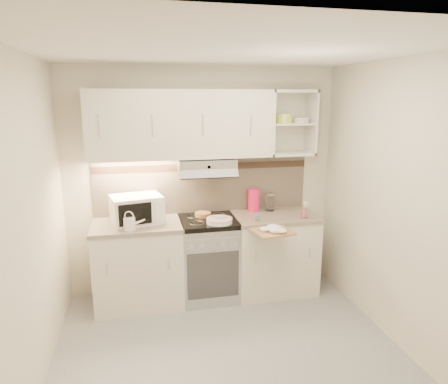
% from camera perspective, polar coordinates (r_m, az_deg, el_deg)
% --- Properties ---
extents(ground, '(3.00, 3.00, 0.00)m').
position_cam_1_polar(ground, '(3.71, 0.98, -22.33)').
color(ground, '#9C9C9F').
rests_on(ground, ground).
extents(room_shell, '(3.04, 2.84, 2.52)m').
position_cam_1_polar(room_shell, '(3.42, -0.27, 4.26)').
color(room_shell, beige).
rests_on(room_shell, ground).
extents(base_cabinet_left, '(0.90, 0.60, 0.86)m').
position_cam_1_polar(base_cabinet_left, '(4.40, -12.08, -10.26)').
color(base_cabinet_left, silver).
rests_on(base_cabinet_left, ground).
extents(worktop_left, '(0.92, 0.62, 0.04)m').
position_cam_1_polar(worktop_left, '(4.24, -12.37, -4.67)').
color(worktop_left, gray).
rests_on(worktop_left, base_cabinet_left).
extents(base_cabinet_right, '(0.90, 0.60, 0.86)m').
position_cam_1_polar(base_cabinet_right, '(4.63, 7.05, -8.84)').
color(base_cabinet_right, silver).
rests_on(base_cabinet_right, ground).
extents(worktop_right, '(0.92, 0.62, 0.04)m').
position_cam_1_polar(worktop_right, '(4.48, 7.21, -3.49)').
color(worktop_right, gray).
rests_on(worktop_right, base_cabinet_right).
extents(electric_range, '(0.60, 0.60, 0.90)m').
position_cam_1_polar(electric_range, '(4.44, -2.25, -9.42)').
color(electric_range, '#B7B7BC').
rests_on(electric_range, ground).
extents(microwave, '(0.57, 0.47, 0.28)m').
position_cam_1_polar(microwave, '(4.23, -12.37, -2.41)').
color(microwave, white).
rests_on(microwave, worktop_left).
extents(watering_can, '(0.22, 0.13, 0.19)m').
position_cam_1_polar(watering_can, '(4.03, -13.26, -4.35)').
color(watering_can, white).
rests_on(watering_can, worktop_left).
extents(plate_stack, '(0.27, 0.27, 0.06)m').
position_cam_1_polar(plate_stack, '(4.15, -0.67, -4.10)').
color(plate_stack, white).
rests_on(plate_stack, electric_range).
extents(bread_loaf, '(0.18, 0.18, 0.04)m').
position_cam_1_polar(bread_loaf, '(4.38, -3.03, -3.22)').
color(bread_loaf, '#B26E4F').
rests_on(bread_loaf, electric_range).
extents(pink_pitcher, '(0.14, 0.13, 0.26)m').
position_cam_1_polar(pink_pitcher, '(4.57, 4.29, -1.14)').
color(pink_pitcher, '#F81A50').
rests_on(pink_pitcher, worktop_right).
extents(glass_jar, '(0.11, 0.11, 0.20)m').
position_cam_1_polar(glass_jar, '(4.61, 6.58, -1.40)').
color(glass_jar, white).
rests_on(glass_jar, worktop_right).
extents(spice_jar, '(0.05, 0.05, 0.08)m').
position_cam_1_polar(spice_jar, '(4.23, 4.86, -3.60)').
color(spice_jar, white).
rests_on(spice_jar, worktop_right).
extents(spray_bottle, '(0.07, 0.07, 0.19)m').
position_cam_1_polar(spray_bottle, '(4.39, 11.43, -2.70)').
color(spray_bottle, pink).
rests_on(spray_bottle, worktop_right).
extents(cutting_board, '(0.41, 0.38, 0.02)m').
position_cam_1_polar(cutting_board, '(4.01, 6.95, -5.63)').
color(cutting_board, tan).
rests_on(cutting_board, base_cabinet_right).
extents(dish_towel, '(0.29, 0.26, 0.07)m').
position_cam_1_polar(dish_towel, '(3.95, 6.80, -5.21)').
color(dish_towel, white).
rests_on(dish_towel, cutting_board).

